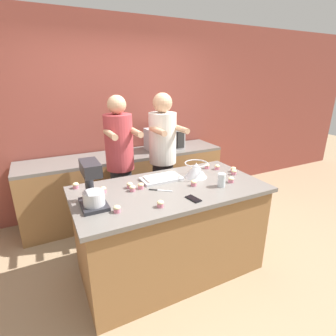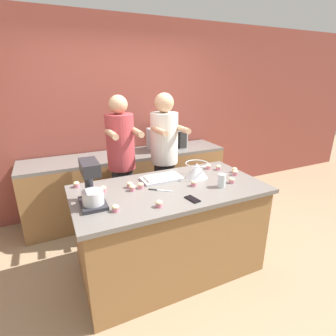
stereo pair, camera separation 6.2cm
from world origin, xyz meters
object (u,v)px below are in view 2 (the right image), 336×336
knife (159,190)px  mixing_bowl (197,170)px  cupcake_1 (132,188)px  cupcake_8 (141,185)px  cupcake_9 (130,185)px  cupcake_13 (235,170)px  baking_tray (162,178)px  cell_phone (192,199)px  cupcake_11 (194,169)px  cupcake_7 (235,173)px  drinking_glass (222,181)px  stand_mixer (91,186)px  microwave_oven (167,139)px  cupcake_5 (76,184)px  cupcake_3 (115,208)px  person_left (122,168)px  cupcake_6 (194,183)px  person_right (164,162)px  cupcake_10 (218,167)px  cupcake_2 (103,189)px  cupcake_0 (208,166)px  cupcake_4 (159,204)px  cupcake_12 (232,180)px

knife → mixing_bowl: bearing=16.1°
cupcake_1 → cupcake_8: bearing=12.2°
cupcake_9 → cupcake_13: bearing=-4.3°
baking_tray → mixing_bowl: bearing=-13.6°
cell_phone → cupcake_11: (0.36, 0.59, 0.02)m
baking_tray → cupcake_7: (0.76, -0.21, 0.01)m
cell_phone → drinking_glass: 0.41m
stand_mixer → knife: 0.62m
stand_mixer → microwave_oven: size_ratio=0.73×
cupcake_5 → cupcake_13: same height
microwave_oven → cupcake_1: (-0.94, -1.27, -0.10)m
cupcake_3 → cupcake_13: (1.40, 0.31, 0.00)m
person_left → cupcake_5: (-0.54, -0.34, 0.03)m
cupcake_7 → drinking_glass: bearing=-148.7°
cell_phone → cupcake_7: size_ratio=2.69×
cupcake_6 → cupcake_11: same height
person_right → cupcake_10: 0.67m
microwave_oven → cell_phone: microwave_oven is taller
mixing_bowl → cupcake_7: 0.42m
cupcake_1 → cupcake_9: 0.08m
knife → cupcake_2: bearing=158.3°
cell_phone → cupcake_0: cupcake_0 is taller
cupcake_7 → cupcake_11: size_ratio=1.00×
person_left → microwave_oven: (0.86, 0.62, 0.13)m
mixing_bowl → cupcake_4: bearing=-144.5°
person_left → drinking_glass: bearing=-52.4°
microwave_oven → cupcake_9: bearing=-128.3°
stand_mixer → cupcake_6: size_ratio=6.66×
cupcake_10 → cupcake_13: size_ratio=1.00×
cell_phone → cupcake_12: size_ratio=2.69×
microwave_oven → cupcake_2: microwave_oven is taller
stand_mixer → cupcake_5: (-0.08, 0.44, -0.14)m
cupcake_3 → cupcake_10: size_ratio=1.00×
cupcake_2 → cupcake_5: bearing=134.2°
person_right → mixing_bowl: person_right is taller
drinking_glass → cupcake_13: bearing=35.9°
cupcake_4 → cupcake_13: (1.06, 0.38, 0.00)m
cupcake_1 → cupcake_4: bearing=-76.0°
microwave_oven → drinking_glass: 1.55m
cupcake_12 → cupcake_13: size_ratio=1.00×
mixing_bowl → cupcake_1: (-0.71, -0.04, -0.05)m
cupcake_13 → person_left: bearing=148.7°
drinking_glass → cupcake_10: drinking_glass is taller
knife → cupcake_6: cupcake_6 is taller
microwave_oven → cupcake_2: (-1.19, -1.18, -0.10)m
baking_tray → cupcake_9: bearing=-171.6°
microwave_oven → person_right: bearing=-117.4°
cupcake_4 → cupcake_6: same height
cupcake_13 → cupcake_9: bearing=175.7°
baking_tray → cupcake_5: size_ratio=7.19×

